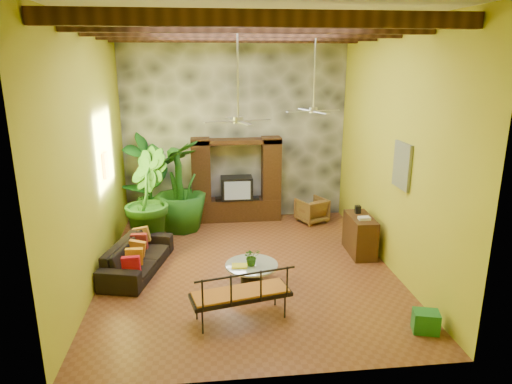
{
  "coord_description": "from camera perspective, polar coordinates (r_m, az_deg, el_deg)",
  "views": [
    {
      "loc": [
        -0.83,
        -8.85,
        4.24
      ],
      "look_at": [
        0.2,
        0.2,
        1.63
      ],
      "focal_mm": 32.0,
      "sensor_mm": 36.0,
      "label": 1
    }
  ],
  "objects": [
    {
      "name": "ceiling_fan_back",
      "position": [
        10.37,
        7.22,
        11.24
      ],
      "size": [
        1.28,
        1.28,
        1.86
      ],
      "color": "#A2A2A7",
      "rests_on": "ceiling"
    },
    {
      "name": "tall_plant_c",
      "position": [
        11.81,
        -9.48,
        0.74
      ],
      "size": [
        1.79,
        1.79,
        2.35
      ],
      "primitive_type": "imported",
      "rotation": [
        0.0,
        0.0,
        4.2
      ],
      "color": "#1E5716",
      "rests_on": "ground"
    },
    {
      "name": "wicker_armchair",
      "position": [
        12.56,
        6.99,
        -2.25
      ],
      "size": [
        0.95,
        0.96,
        0.67
      ],
      "primitive_type": "imported",
      "rotation": [
        0.0,
        0.0,
        3.56
      ],
      "color": "brown",
      "rests_on": "ground"
    },
    {
      "name": "coffee_table",
      "position": [
        9.15,
        -0.56,
        -9.83
      ],
      "size": [
        1.04,
        1.04,
        0.4
      ],
      "rotation": [
        0.0,
        0.0,
        0.12
      ],
      "color": "black",
      "rests_on": "ground"
    },
    {
      "name": "tall_plant_b",
      "position": [
        11.02,
        -13.6,
        -0.72
      ],
      "size": [
        1.26,
        1.45,
        2.31
      ],
      "primitive_type": "imported",
      "rotation": [
        0.0,
        0.0,
        1.77
      ],
      "color": "#225A17",
      "rests_on": "ground"
    },
    {
      "name": "ground",
      "position": [
        9.85,
        -1.04,
        -9.51
      ],
      "size": [
        7.0,
        7.0,
        0.0
      ],
      "primitive_type": "plane",
      "color": "brown",
      "rests_on": "ground"
    },
    {
      "name": "iron_bench",
      "position": [
        7.79,
        -1.88,
        -12.48
      ],
      "size": [
        1.77,
        0.97,
        0.57
      ],
      "rotation": [
        0.0,
        0.0,
        0.22
      ],
      "color": "black",
      "rests_on": "ground"
    },
    {
      "name": "wall_art_painting",
      "position": [
        9.28,
        17.79,
        3.15
      ],
      "size": [
        0.06,
        0.7,
        0.9
      ],
      "primitive_type": "cube",
      "color": "teal",
      "rests_on": "right_wall"
    },
    {
      "name": "centerpiece_plant",
      "position": [
        8.99,
        -0.53,
        -8.06
      ],
      "size": [
        0.38,
        0.35,
        0.35
      ],
      "primitive_type": "imported",
      "rotation": [
        0.0,
        0.0,
        0.25
      ],
      "color": "#275817",
      "rests_on": "coffee_table"
    },
    {
      "name": "wall_art_mask",
      "position": [
        10.3,
        -18.3,
        3.19
      ],
      "size": [
        0.06,
        0.32,
        0.55
      ],
      "primitive_type": "cube",
      "color": "yellow",
      "rests_on": "left_wall"
    },
    {
      "name": "back_wall",
      "position": [
        12.5,
        -2.64,
        7.98
      ],
      "size": [
        6.0,
        0.02,
        5.0
      ],
      "primitive_type": "cube",
      "color": "gold",
      "rests_on": "ground"
    },
    {
      "name": "ceiling_fan_front",
      "position": [
        8.52,
        -2.25,
        10.33
      ],
      "size": [
        1.28,
        1.28,
        1.86
      ],
      "color": "#A2A2A7",
      "rests_on": "ceiling"
    },
    {
      "name": "green_bin",
      "position": [
        8.17,
        20.45,
        -14.94
      ],
      "size": [
        0.47,
        0.4,
        0.36
      ],
      "primitive_type": "cube",
      "rotation": [
        0.0,
        0.0,
        -0.27
      ],
      "color": "#20783C",
      "rests_on": "ground"
    },
    {
      "name": "ceiling_beams",
      "position": [
        8.91,
        -1.2,
        19.46
      ],
      "size": [
        5.95,
        5.36,
        0.22
      ],
      "color": "#381E12",
      "rests_on": "ceiling"
    },
    {
      "name": "tall_plant_a",
      "position": [
        12.36,
        -13.3,
        1.46
      ],
      "size": [
        1.54,
        1.53,
        2.46
      ],
      "primitive_type": "imported",
      "rotation": [
        0.0,
        0.0,
        0.77
      ],
      "color": "#17581B",
      "rests_on": "ground"
    },
    {
      "name": "right_wall",
      "position": [
        9.8,
        16.7,
        5.09
      ],
      "size": [
        0.02,
        7.0,
        5.0
      ],
      "primitive_type": "cube",
      "color": "gold",
      "rests_on": "ground"
    },
    {
      "name": "side_console",
      "position": [
        10.68,
        12.86,
        -5.26
      ],
      "size": [
        0.52,
        1.12,
        0.89
      ],
      "primitive_type": "cube",
      "rotation": [
        0.0,
        0.0,
        -0.02
      ],
      "color": "#331610",
      "rests_on": "ground"
    },
    {
      "name": "sofa",
      "position": [
        9.93,
        -14.59,
        -7.81
      ],
      "size": [
        1.37,
        2.35,
        0.64
      ],
      "primitive_type": "imported",
      "rotation": [
        0.0,
        0.0,
        1.33
      ],
      "color": "black",
      "rests_on": "ground"
    },
    {
      "name": "entertainment_center",
      "position": [
        12.45,
        -2.44,
        0.74
      ],
      "size": [
        2.4,
        0.55,
        2.3
      ],
      "color": "black",
      "rests_on": "ground"
    },
    {
      "name": "left_wall",
      "position": [
        9.28,
        -19.95,
        4.22
      ],
      "size": [
        0.02,
        7.0,
        5.0
      ],
      "primitive_type": "cube",
      "color": "gold",
      "rests_on": "ground"
    },
    {
      "name": "yellow_tray",
      "position": [
        8.98,
        -2.08,
        -9.21
      ],
      "size": [
        0.32,
        0.25,
        0.03
      ],
      "primitive_type": "cube",
      "rotation": [
        0.0,
        0.0,
        -0.1
      ],
      "color": "yellow",
      "rests_on": "coffee_table"
    },
    {
      "name": "stone_accent_wall",
      "position": [
        12.44,
        -2.62,
        7.94
      ],
      "size": [
        5.98,
        0.1,
        4.98
      ],
      "primitive_type": "cube",
      "color": "#393B40",
      "rests_on": "ground"
    },
    {
      "name": "ceiling",
      "position": [
        8.92,
        -1.21,
        20.87
      ],
      "size": [
        6.0,
        7.0,
        0.02
      ],
      "primitive_type": "cube",
      "color": "silver",
      "rests_on": "back_wall"
    }
  ]
}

